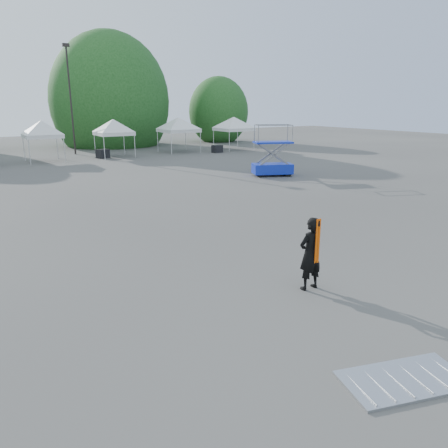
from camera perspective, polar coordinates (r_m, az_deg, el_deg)
ground at (r=13.72m, az=2.05°, el=-4.42°), size 120.00×120.00×0.00m
light_pole_east at (r=43.87m, az=-19.46°, el=15.77°), size 0.60×0.25×9.80m
tree_mid_e at (r=52.24m, az=-14.63°, el=15.22°), size 5.12×5.12×7.79m
tree_far_e at (r=55.93m, az=-0.71°, el=14.44°), size 3.84×3.84×5.84m
tent_e at (r=39.18m, az=-22.76°, el=11.98°), size 4.05×4.05×3.88m
tent_f at (r=40.49m, az=-14.28°, el=12.77°), size 4.15×4.15×3.88m
tent_g at (r=43.96m, az=-5.99°, el=13.33°), size 4.72×4.72×3.88m
tent_h at (r=45.75m, az=1.28°, el=13.49°), size 4.57×4.57×3.88m
man at (r=11.38m, az=11.22°, el=-3.83°), size 0.70×0.46×1.92m
scissor_lift at (r=29.22m, az=6.40°, el=9.53°), size 2.88×2.20×3.33m
barrier_left at (r=8.66m, az=22.52°, el=-18.23°), size 2.42×1.67×0.07m
crate_mid at (r=40.26m, az=-15.55°, el=8.84°), size 1.20×1.07×0.77m
crate_east at (r=43.19m, az=-0.90°, el=9.78°), size 1.00×0.82×0.72m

